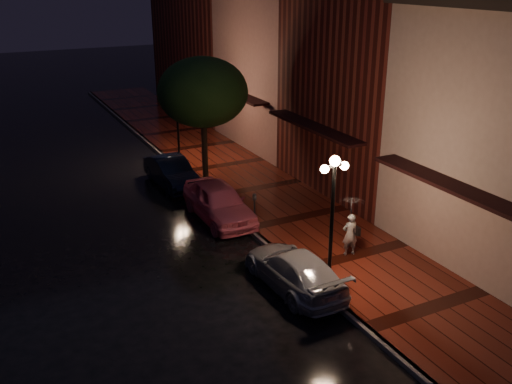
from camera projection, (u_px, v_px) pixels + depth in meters
ground at (250, 231)px, 22.28m from camera, size 120.00×120.00×0.00m
sidewalk at (299, 219)px, 23.20m from camera, size 4.50×60.00×0.15m
curb at (250, 229)px, 22.26m from camera, size 0.25×60.00×0.15m
storefront_mid at (372, 69)px, 24.90m from camera, size 5.00×8.00×11.00m
storefront_far at (282, 66)px, 31.91m from camera, size 5.00×8.00×9.00m
storefront_extra at (213, 39)px, 40.04m from camera, size 5.00×12.00×10.00m
streetlamp_near at (332, 214)px, 17.33m from camera, size 0.96×0.36×4.31m
streetlamp_far at (177, 116)px, 28.97m from camera, size 0.96×0.36×4.31m
street_tree at (203, 94)px, 25.98m from camera, size 4.16×4.16×5.80m
pink_car at (219, 202)px, 23.07m from camera, size 1.84×4.52×1.54m
navy_car at (172, 172)px, 26.75m from camera, size 1.60×4.17×1.35m
silver_car at (294, 270)px, 18.11m from camera, size 1.86×4.41×1.27m
woman_with_umbrella at (351, 217)px, 19.65m from camera, size 0.89×0.91×2.15m
parking_meter at (255, 208)px, 21.87m from camera, size 0.15×0.13×1.43m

